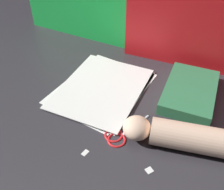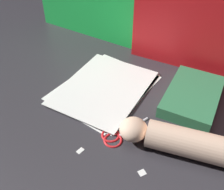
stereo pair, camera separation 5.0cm
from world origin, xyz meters
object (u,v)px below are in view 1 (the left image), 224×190
paper_stack (102,88)px  book_closed (190,92)px  hand_forearm (182,136)px  scissors (123,134)px

paper_stack → book_closed: size_ratio=1.36×
book_closed → hand_forearm: size_ratio=0.85×
scissors → hand_forearm: 0.16m
paper_stack → hand_forearm: bearing=-18.5°
scissors → hand_forearm: (0.15, 0.05, 0.03)m
scissors → paper_stack: bearing=136.6°
paper_stack → scissors: (0.16, -0.15, 0.00)m
hand_forearm → book_closed: bearing=100.1°
book_closed → scissors: size_ratio=1.62×
paper_stack → book_closed: 0.30m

